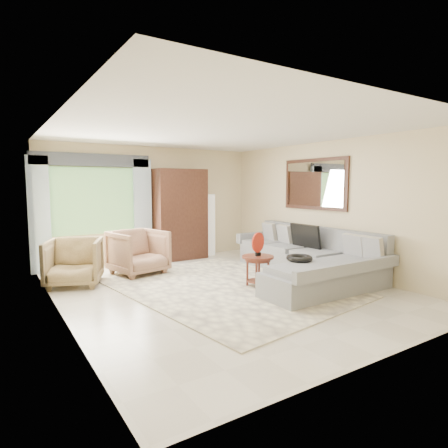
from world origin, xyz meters
TOP-DOWN VIEW (x-y plane):
  - ground at (0.00, 0.00)m, footprint 6.00×6.00m
  - area_rug at (0.07, 0.02)m, footprint 3.51×4.37m
  - sectional_sofa at (1.78, -0.18)m, footprint 2.30×3.46m
  - tv_screen at (2.05, 0.16)m, footprint 0.14×0.74m
  - garden_hose at (1.00, -0.76)m, footprint 0.43×0.43m
  - coffee_table at (0.56, -0.22)m, footprint 0.54×0.54m
  - red_disc at (0.56, -0.22)m, footprint 0.33×0.13m
  - armchair_left at (-2.04, 1.58)m, footprint 1.14×1.16m
  - armchair_right at (-0.81, 1.78)m, footprint 1.11×1.13m
  - potted_plant at (-1.97, 2.34)m, footprint 0.56×0.52m
  - armoire at (0.55, 2.72)m, footprint 1.20×0.55m
  - floor_lamp at (1.35, 2.78)m, footprint 0.24×0.24m
  - window at (-1.35, 2.97)m, footprint 1.80×0.04m
  - curtain_left at (-2.40, 2.88)m, footprint 0.40×0.08m
  - curtain_right at (-0.30, 2.88)m, footprint 0.40×0.08m
  - valance at (-1.35, 2.90)m, footprint 2.40×0.12m
  - wall_mirror at (2.46, 0.35)m, footprint 0.05×1.70m

SIDE VIEW (x-z plane):
  - ground at x=0.00m, z-range 0.00..0.00m
  - area_rug at x=0.07m, z-range 0.00..0.02m
  - potted_plant at x=-1.97m, z-range 0.00..0.53m
  - sectional_sofa at x=1.78m, z-range -0.17..0.73m
  - coffee_table at x=0.56m, z-range 0.01..0.55m
  - armchair_left at x=-2.04m, z-range 0.00..0.82m
  - armchair_right at x=-0.81m, z-range 0.00..0.87m
  - garden_hose at x=1.00m, z-range 0.50..0.59m
  - tv_screen at x=2.05m, z-range 0.48..0.96m
  - floor_lamp at x=1.35m, z-range 0.00..1.50m
  - red_disc at x=0.56m, z-range 0.60..0.94m
  - armoire at x=0.55m, z-range 0.00..2.10m
  - curtain_left at x=-2.40m, z-range 0.00..2.30m
  - curtain_right at x=-0.30m, z-range 0.00..2.30m
  - window at x=-1.35m, z-range 0.70..2.10m
  - wall_mirror at x=2.46m, z-range 1.22..2.27m
  - valance at x=-1.35m, z-range 2.12..2.38m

